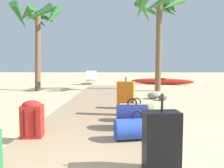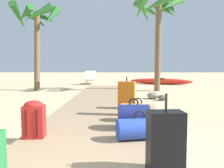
{
  "view_description": "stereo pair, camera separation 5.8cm",
  "coord_description": "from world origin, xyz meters",
  "px_view_note": "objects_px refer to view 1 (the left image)",
  "views": [
    {
      "loc": [
        0.46,
        -1.22,
        1.13
      ],
      "look_at": [
        0.26,
        5.82,
        0.55
      ],
      "focal_mm": 37.37,
      "sensor_mm": 36.0,
      "label": 1
    },
    {
      "loc": [
        0.4,
        -1.22,
        1.13
      ],
      "look_at": [
        0.26,
        5.82,
        0.55
      ],
      "focal_mm": 37.37,
      "sensor_mm": 36.0,
      "label": 2
    }
  ],
  "objects_px": {
    "duffel_bag_navy": "(132,117)",
    "kayak": "(162,81)",
    "suitcase_black": "(161,142)",
    "palm_tree_far_right": "(157,14)",
    "duffel_bag_tan": "(137,112)",
    "backpack_red": "(32,118)",
    "suitcase_orange": "(126,98)",
    "duffel_bag_blue": "(137,129)",
    "lounge_chair": "(92,79)",
    "backpack_olive": "(126,97)",
    "palm_tree_far_left": "(37,23)"
  },
  "relations": [
    {
      "from": "suitcase_black",
      "to": "lounge_chair",
      "type": "height_order",
      "value": "suitcase_black"
    },
    {
      "from": "suitcase_orange",
      "to": "duffel_bag_blue",
      "type": "bearing_deg",
      "value": -85.88
    },
    {
      "from": "backpack_red",
      "to": "suitcase_black",
      "type": "bearing_deg",
      "value": -32.28
    },
    {
      "from": "backpack_red",
      "to": "kayak",
      "type": "distance_m",
      "value": 10.93
    },
    {
      "from": "backpack_olive",
      "to": "duffel_bag_blue",
      "type": "distance_m",
      "value": 2.34
    },
    {
      "from": "suitcase_orange",
      "to": "palm_tree_far_left",
      "type": "height_order",
      "value": "palm_tree_far_left"
    },
    {
      "from": "suitcase_orange",
      "to": "backpack_red",
      "type": "bearing_deg",
      "value": -132.48
    },
    {
      "from": "duffel_bag_navy",
      "to": "lounge_chair",
      "type": "xyz_separation_m",
      "value": [
        -1.8,
        9.87,
        0.05
      ]
    },
    {
      "from": "palm_tree_far_right",
      "to": "suitcase_black",
      "type": "bearing_deg",
      "value": -98.78
    },
    {
      "from": "backpack_olive",
      "to": "palm_tree_far_right",
      "type": "height_order",
      "value": "palm_tree_far_right"
    },
    {
      "from": "duffel_bag_tan",
      "to": "suitcase_black",
      "type": "height_order",
      "value": "suitcase_black"
    },
    {
      "from": "duffel_bag_tan",
      "to": "palm_tree_far_right",
      "type": "bearing_deg",
      "value": 77.36
    },
    {
      "from": "backpack_red",
      "to": "palm_tree_far_right",
      "type": "xyz_separation_m",
      "value": [
        2.88,
        6.81,
        2.9
      ]
    },
    {
      "from": "backpack_red",
      "to": "duffel_bag_tan",
      "type": "bearing_deg",
      "value": 33.14
    },
    {
      "from": "suitcase_orange",
      "to": "duffel_bag_blue",
      "type": "distance_m",
      "value": 1.6
    },
    {
      "from": "suitcase_black",
      "to": "lounge_chair",
      "type": "distance_m",
      "value": 11.59
    },
    {
      "from": "suitcase_orange",
      "to": "kayak",
      "type": "distance_m",
      "value": 9.04
    },
    {
      "from": "backpack_red",
      "to": "duffel_bag_blue",
      "type": "height_order",
      "value": "backpack_red"
    },
    {
      "from": "lounge_chair",
      "to": "kayak",
      "type": "relative_size",
      "value": 0.43
    },
    {
      "from": "duffel_bag_blue",
      "to": "palm_tree_far_left",
      "type": "relative_size",
      "value": 0.18
    },
    {
      "from": "duffel_bag_navy",
      "to": "kayak",
      "type": "height_order",
      "value": "duffel_bag_navy"
    },
    {
      "from": "backpack_olive",
      "to": "kayak",
      "type": "relative_size",
      "value": 0.15
    },
    {
      "from": "duffel_bag_navy",
      "to": "suitcase_orange",
      "type": "bearing_deg",
      "value": 93.98
    },
    {
      "from": "backpack_red",
      "to": "palm_tree_far_right",
      "type": "relative_size",
      "value": 0.13
    },
    {
      "from": "backpack_olive",
      "to": "palm_tree_far_left",
      "type": "bearing_deg",
      "value": 128.8
    },
    {
      "from": "palm_tree_far_left",
      "to": "lounge_chair",
      "type": "distance_m",
      "value": 4.75
    },
    {
      "from": "backpack_red",
      "to": "palm_tree_far_left",
      "type": "bearing_deg",
      "value": 108.42
    },
    {
      "from": "suitcase_black",
      "to": "palm_tree_far_right",
      "type": "relative_size",
      "value": 0.19
    },
    {
      "from": "backpack_red",
      "to": "suitcase_orange",
      "type": "bearing_deg",
      "value": 47.52
    },
    {
      "from": "duffel_bag_blue",
      "to": "lounge_chair",
      "type": "height_order",
      "value": "lounge_chair"
    },
    {
      "from": "palm_tree_far_right",
      "to": "palm_tree_far_left",
      "type": "bearing_deg",
      "value": 178.5
    },
    {
      "from": "backpack_olive",
      "to": "duffel_bag_tan",
      "type": "bearing_deg",
      "value": -82.98
    },
    {
      "from": "suitcase_black",
      "to": "backpack_olive",
      "type": "height_order",
      "value": "suitcase_black"
    },
    {
      "from": "backpack_olive",
      "to": "suitcase_black",
      "type": "bearing_deg",
      "value": -86.01
    },
    {
      "from": "duffel_bag_navy",
      "to": "kayak",
      "type": "relative_size",
      "value": 0.14
    },
    {
      "from": "palm_tree_far_right",
      "to": "lounge_chair",
      "type": "height_order",
      "value": "palm_tree_far_right"
    },
    {
      "from": "backpack_red",
      "to": "lounge_chair",
      "type": "bearing_deg",
      "value": 91.82
    },
    {
      "from": "duffel_bag_blue",
      "to": "lounge_chair",
      "type": "relative_size",
      "value": 0.44
    },
    {
      "from": "palm_tree_far_right",
      "to": "duffel_bag_navy",
      "type": "bearing_deg",
      "value": -102.6
    },
    {
      "from": "duffel_bag_tan",
      "to": "kayak",
      "type": "distance_m",
      "value": 9.47
    },
    {
      "from": "duffel_bag_blue",
      "to": "duffel_bag_tan",
      "type": "bearing_deg",
      "value": 86.17
    },
    {
      "from": "duffel_bag_navy",
      "to": "duffel_bag_blue",
      "type": "relative_size",
      "value": 0.76
    },
    {
      "from": "suitcase_black",
      "to": "duffel_bag_blue",
      "type": "relative_size",
      "value": 1.14
    },
    {
      "from": "suitcase_orange",
      "to": "palm_tree_far_right",
      "type": "xyz_separation_m",
      "value": [
        1.48,
        5.28,
        2.83
      ]
    },
    {
      "from": "lounge_chair",
      "to": "duffel_bag_blue",
      "type": "bearing_deg",
      "value": -79.96
    },
    {
      "from": "duffel_bag_tan",
      "to": "palm_tree_far_right",
      "type": "distance_m",
      "value": 6.64
    },
    {
      "from": "backpack_olive",
      "to": "duffel_bag_navy",
      "type": "bearing_deg",
      "value": -88.81
    },
    {
      "from": "suitcase_black",
      "to": "palm_tree_far_left",
      "type": "relative_size",
      "value": 0.2
    },
    {
      "from": "duffel_bag_blue",
      "to": "palm_tree_far_right",
      "type": "relative_size",
      "value": 0.17
    },
    {
      "from": "suitcase_black",
      "to": "palm_tree_far_right",
      "type": "bearing_deg",
      "value": 81.22
    }
  ]
}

